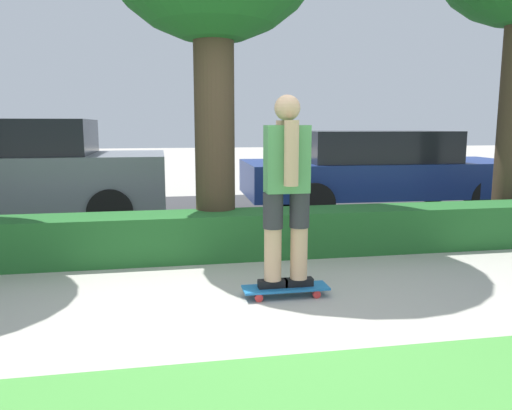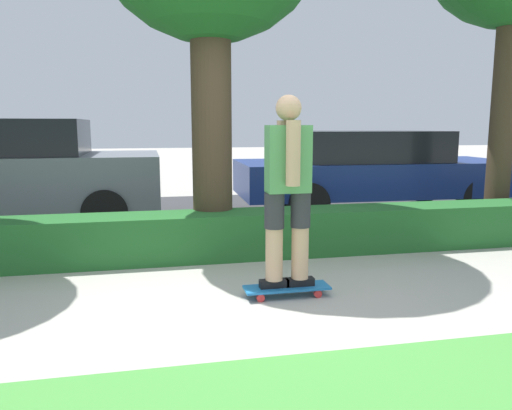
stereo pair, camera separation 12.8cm
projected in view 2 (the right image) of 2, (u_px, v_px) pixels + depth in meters
ground_plane at (257, 304)px, 4.27m from camera, size 60.00×60.00×0.00m
street_asphalt at (204, 217)px, 8.33m from camera, size 14.94×5.00×0.01m
hedge_row at (228, 235)px, 5.78m from camera, size 14.94×0.60×0.53m
skateboard at (287, 288)px, 4.46m from camera, size 0.77×0.24×0.09m
skater_person at (288, 187)px, 4.32m from camera, size 0.50×0.43×1.68m
parked_car_front at (20, 171)px, 7.51m from camera, size 4.04×2.02×1.60m
parked_car_middle at (372, 169)px, 8.72m from camera, size 4.78×1.96×1.42m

